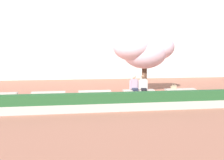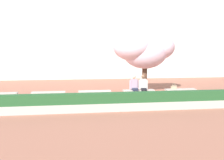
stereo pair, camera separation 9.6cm
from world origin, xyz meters
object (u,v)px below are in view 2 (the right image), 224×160
at_px(cherry_tree_main, 144,49).
at_px(stone_bench_west_end, 0,96).
at_px(handbag, 174,87).
at_px(person_seated_left, 134,86).
at_px(stone_bench_center, 95,93).
at_px(stone_bench_near_east, 139,92).
at_px(stone_bench_near_west, 49,95).
at_px(person_seated_right, 143,85).
at_px(stone_bench_east_end, 180,91).

bearing_deg(cherry_tree_main, stone_bench_west_end, -168.32).
distance_m(stone_bench_west_end, handbag, 9.42).
bearing_deg(person_seated_left, stone_bench_center, 178.60).
xyz_separation_m(stone_bench_center, person_seated_left, (2.19, -0.05, 0.40)).
relative_size(stone_bench_center, handbag, 5.20).
relative_size(handbag, cherry_tree_main, 0.09).
bearing_deg(stone_bench_near_east, cherry_tree_main, 66.72).
distance_m(stone_bench_near_east, handbag, 2.07).
relative_size(stone_bench_west_end, stone_bench_near_west, 1.00).
bearing_deg(stone_bench_near_east, handbag, -0.06).
height_order(stone_bench_west_end, stone_bench_center, same).
relative_size(stone_bench_near_east, person_seated_left, 1.37).
height_order(stone_bench_near_east, handbag, handbag).
distance_m(person_seated_right, cherry_tree_main, 2.69).
relative_size(stone_bench_near_west, person_seated_right, 1.37).
bearing_deg(stone_bench_near_west, person_seated_right, -0.59).
bearing_deg(stone_bench_near_west, stone_bench_center, 0.00).
height_order(stone_bench_west_end, stone_bench_east_end, same).
xyz_separation_m(stone_bench_center, stone_bench_near_east, (2.46, 0.00, 0.00)).
bearing_deg(stone_bench_center, stone_bench_near_east, 0.00).
distance_m(stone_bench_center, cherry_tree_main, 4.32).
bearing_deg(stone_bench_near_west, cherry_tree_main, 16.53).
height_order(person_seated_left, cherry_tree_main, cherry_tree_main).
xyz_separation_m(stone_bench_near_west, stone_bench_east_end, (7.37, 0.00, 0.00)).
height_order(stone_bench_west_end, stone_bench_near_west, same).
bearing_deg(stone_bench_near_west, person_seated_left, -0.66).
relative_size(stone_bench_west_end, stone_bench_center, 1.00).
bearing_deg(stone_bench_near_west, stone_bench_near_east, 0.00).
xyz_separation_m(stone_bench_west_end, cherry_tree_main, (8.09, 1.67, 2.41)).
xyz_separation_m(stone_bench_west_end, stone_bench_center, (4.91, 0.00, 0.00)).
distance_m(stone_bench_near_east, person_seated_left, 0.48).
relative_size(stone_bench_center, person_seated_right, 1.37).
bearing_deg(stone_bench_west_end, stone_bench_east_end, 0.00).
bearing_deg(handbag, cherry_tree_main, 128.47).
relative_size(stone_bench_center, stone_bench_near_east, 1.00).
distance_m(stone_bench_west_end, stone_bench_east_end, 9.82).
height_order(stone_bench_west_end, person_seated_left, person_seated_left).
distance_m(stone_bench_east_end, person_seated_left, 2.75).
bearing_deg(cherry_tree_main, handbag, -51.53).
bearing_deg(stone_bench_center, handbag, -0.03).
xyz_separation_m(person_seated_right, cherry_tree_main, (0.46, 1.72, 2.01)).
bearing_deg(person_seated_right, stone_bench_west_end, 179.60).
xyz_separation_m(stone_bench_east_end, handbag, (-0.41, -0.00, 0.28)).
bearing_deg(person_seated_left, stone_bench_west_end, 179.57).
relative_size(stone_bench_west_end, stone_bench_near_east, 1.00).
height_order(stone_bench_west_end, person_seated_right, person_seated_right).
bearing_deg(cherry_tree_main, stone_bench_center, -152.24).
distance_m(stone_bench_center, person_seated_right, 2.74).
distance_m(stone_bench_center, stone_bench_near_east, 2.46).
relative_size(person_seated_left, person_seated_right, 1.00).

